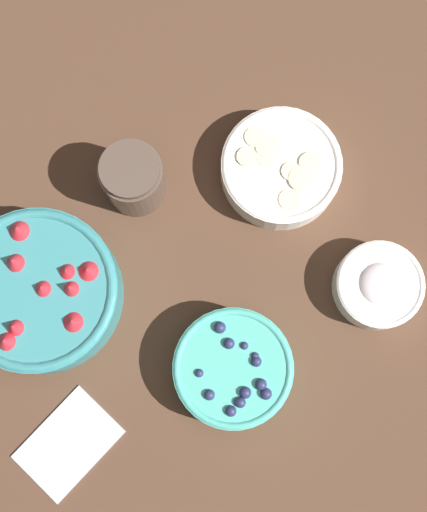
# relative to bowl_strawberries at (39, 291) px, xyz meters

# --- Properties ---
(ground_plane) EXTENTS (4.00, 4.00, 0.00)m
(ground_plane) POSITION_rel_bowl_strawberries_xyz_m (0.20, -0.03, -0.04)
(ground_plane) COLOR #4C3323
(bowl_strawberries) EXTENTS (0.22, 0.22, 0.09)m
(bowl_strawberries) POSITION_rel_bowl_strawberries_xyz_m (0.00, 0.00, 0.00)
(bowl_strawberries) COLOR teal
(bowl_strawberries) RESTS_ON ground_plane
(bowl_blueberries) EXTENTS (0.16, 0.16, 0.06)m
(bowl_blueberries) POSITION_rel_bowl_strawberries_xyz_m (0.18, -0.22, -0.01)
(bowl_blueberries) COLOR #47AD9E
(bowl_blueberries) RESTS_ON ground_plane
(bowl_bananas) EXTENTS (0.17, 0.17, 0.05)m
(bowl_bananas) POSITION_rel_bowl_strawberries_xyz_m (0.37, -0.00, -0.01)
(bowl_bananas) COLOR white
(bowl_bananas) RESTS_ON ground_plane
(bowl_cream) EXTENTS (0.12, 0.12, 0.05)m
(bowl_cream) POSITION_rel_bowl_strawberries_xyz_m (0.41, -0.21, -0.01)
(bowl_cream) COLOR white
(bowl_cream) RESTS_ON ground_plane
(jar_chocolate) EXTENTS (0.09, 0.09, 0.10)m
(jar_chocolate) POSITION_rel_bowl_strawberries_xyz_m (0.18, 0.08, 0.00)
(jar_chocolate) COLOR #4C3D33
(jar_chocolate) RESTS_ON ground_plane
(napkin) EXTENTS (0.15, 0.13, 0.01)m
(napkin) POSITION_rel_bowl_strawberries_xyz_m (-0.06, -0.20, -0.04)
(napkin) COLOR #B2BCC6
(napkin) RESTS_ON ground_plane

